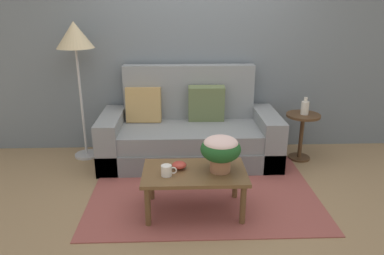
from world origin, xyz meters
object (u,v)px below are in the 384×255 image
at_px(floor_lamp, 75,42).
at_px(snack_bowl, 179,165).
at_px(side_table, 302,128).
at_px(coffee_mug, 167,171).
at_px(potted_plant, 221,149).
at_px(table_vase, 305,107).
at_px(couch, 189,134).
at_px(coffee_table, 194,177).

distance_m(floor_lamp, snack_bowl, 1.98).
xyz_separation_m(side_table, floor_lamp, (-2.67, 0.18, 1.02)).
xyz_separation_m(coffee_mug, snack_bowl, (0.11, 0.13, -0.01)).
relative_size(potted_plant, table_vase, 1.71).
bearing_deg(side_table, coffee_mug, -142.53).
bearing_deg(potted_plant, floor_lamp, 139.30).
height_order(couch, coffee_mug, couch).
bearing_deg(coffee_table, coffee_mug, -161.55).
bearing_deg(snack_bowl, potted_plant, -8.33).
distance_m(couch, snack_bowl, 1.16).
height_order(couch, coffee_table, couch).
height_order(coffee_table, table_vase, table_vase).
relative_size(side_table, snack_bowl, 4.36).
bearing_deg(coffee_mug, floor_lamp, 127.19).
bearing_deg(coffee_mug, potted_plant, 9.27).
relative_size(coffee_table, potted_plant, 2.60).
xyz_separation_m(side_table, potted_plant, (-1.13, -1.15, 0.22)).
distance_m(floor_lamp, table_vase, 2.79).
xyz_separation_m(side_table, table_vase, (0.01, -0.00, 0.26)).
distance_m(couch, coffee_mug, 1.30).
xyz_separation_m(couch, side_table, (1.37, -0.05, 0.07)).
height_order(coffee_mug, table_vase, table_vase).
xyz_separation_m(couch, snack_bowl, (-0.12, -1.15, 0.12)).
bearing_deg(coffee_table, side_table, 40.19).
bearing_deg(potted_plant, snack_bowl, 171.67).
bearing_deg(couch, side_table, -1.97).
distance_m(snack_bowl, table_vase, 1.87).
bearing_deg(table_vase, potted_plant, -134.64).
relative_size(floor_lamp, table_vase, 7.81).
xyz_separation_m(coffee_table, snack_bowl, (-0.14, 0.05, 0.09)).
bearing_deg(floor_lamp, couch, -5.63).
xyz_separation_m(coffee_table, coffee_mug, (-0.25, -0.08, 0.11)).
xyz_separation_m(floor_lamp, coffee_mug, (1.07, -1.40, -0.95)).
relative_size(potted_plant, coffee_mug, 2.59).
height_order(potted_plant, table_vase, table_vase).
height_order(couch, floor_lamp, floor_lamp).
bearing_deg(couch, table_vase, -2.04).
height_order(coffee_table, side_table, side_table).
relative_size(couch, table_vase, 10.00).
distance_m(couch, side_table, 1.37).
distance_m(coffee_table, snack_bowl, 0.17).
bearing_deg(snack_bowl, coffee_mug, -129.40).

